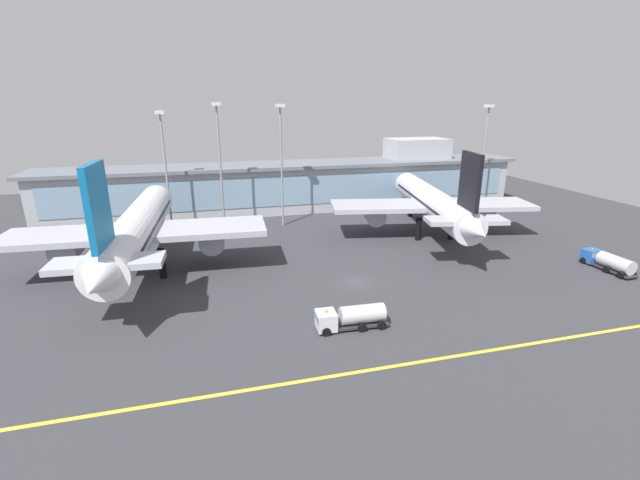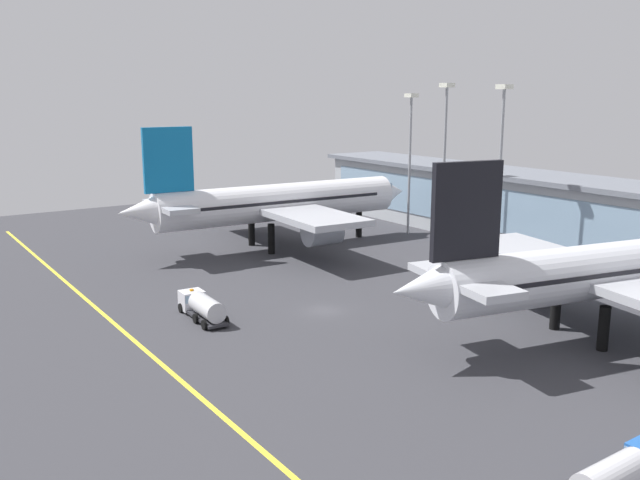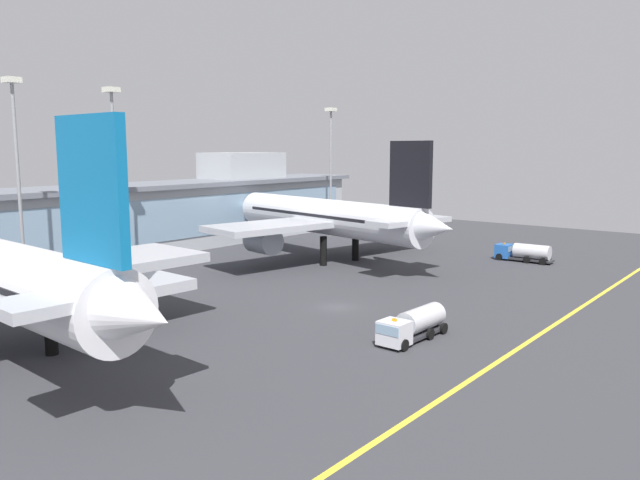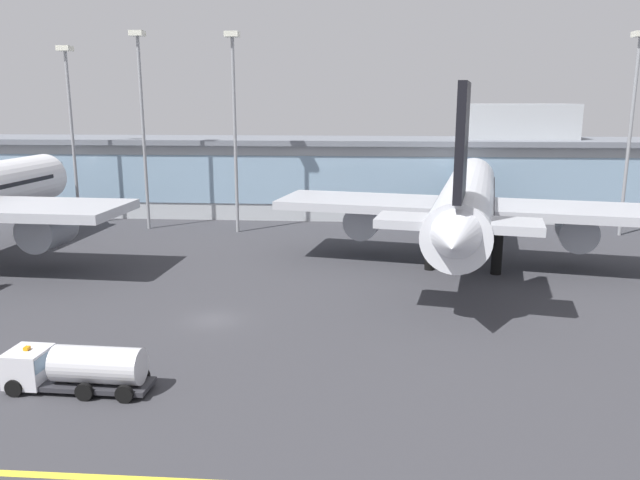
# 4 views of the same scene
# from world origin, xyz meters

# --- Properties ---
(ground_plane) EXTENTS (180.00, 180.00, 0.00)m
(ground_plane) POSITION_xyz_m (0.00, 0.00, 0.00)
(ground_plane) COLOR #38383D
(taxiway_centreline_stripe) EXTENTS (144.00, 0.50, 0.01)m
(taxiway_centreline_stripe) POSITION_xyz_m (0.00, -22.00, 0.01)
(taxiway_centreline_stripe) COLOR yellow
(taxiway_centreline_stripe) RESTS_ON ground
(terminal_building) EXTENTS (121.32, 14.00, 17.20)m
(terminal_building) POSITION_xyz_m (1.85, 49.37, 6.50)
(terminal_building) COLOR #ADB2B7
(terminal_building) RESTS_ON ground
(airliner_near_left) EXTENTS (40.81, 52.15, 20.25)m
(airliner_near_left) POSITION_xyz_m (-32.52, 12.91, 7.42)
(airliner_near_left) COLOR black
(airliner_near_left) RESTS_ON ground
(airliner_near_right) EXTENTS (42.23, 49.76, 19.10)m
(airliner_near_right) POSITION_xyz_m (23.22, 19.42, 6.99)
(airliner_near_right) COLOR black
(airliner_near_right) RESTS_ON ground
(fuel_tanker_truck) EXTENTS (3.07, 9.10, 2.90)m
(fuel_tanker_truck) POSITION_xyz_m (42.15, -5.53, 1.51)
(fuel_tanker_truck) COLOR black
(fuel_tanker_truck) RESTS_ON ground
(baggage_tug_near) EXTENTS (9.13, 3.20, 2.90)m
(baggage_tug_near) POSITION_xyz_m (-5.53, -13.08, 1.51)
(baggage_tug_near) COLOR black
(baggage_tug_near) RESTS_ON ground
(apron_light_mast_west) EXTENTS (1.80, 1.80, 26.69)m
(apron_light_mast_west) POSITION_xyz_m (-18.16, 36.23, 17.14)
(apron_light_mast_west) COLOR gray
(apron_light_mast_west) RESTS_ON ground
(apron_light_mast_centre) EXTENTS (1.80, 1.80, 26.36)m
(apron_light_mast_centre) POSITION_xyz_m (-5.19, 34.97, 16.96)
(apron_light_mast_centre) COLOR gray
(apron_light_mast_centre) RESTS_ON ground
(apron_light_mast_far_east) EXTENTS (1.80, 1.80, 25.06)m
(apron_light_mast_far_east) POSITION_xyz_m (-29.44, 38.69, 16.25)
(apron_light_mast_far_east) COLOR gray
(apron_light_mast_far_east) RESTS_ON ground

